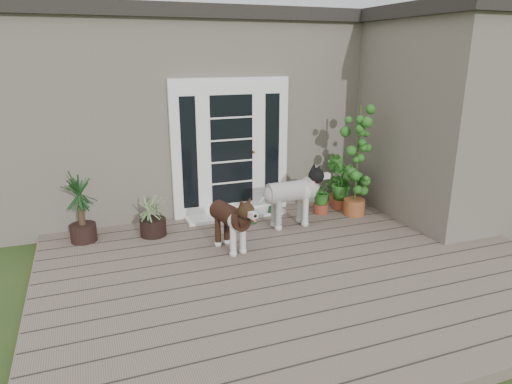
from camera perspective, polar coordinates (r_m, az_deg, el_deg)
name	(u,v)px	position (r m, az deg, el deg)	size (l,w,h in m)	color
deck	(302,271)	(5.71, 5.81, -9.80)	(6.20, 4.60, 0.12)	#6B5B4C
house_main	(209,110)	(9.15, -5.92, 10.18)	(7.40, 4.00, 3.10)	#665E54
roof_main	(206,21)	(9.11, -6.26, 20.54)	(7.60, 4.20, 0.20)	#2D2826
house_wing	(441,125)	(7.76, 22.12, 7.81)	(1.60, 2.40, 3.10)	#665E54
roof_wing	(454,12)	(7.71, 23.56, 19.97)	(1.80, 2.60, 0.20)	#2D2826
door_unit	(231,148)	(7.21, -3.14, 5.54)	(1.90, 0.14, 2.15)	white
door_step	(236,215)	(7.31, -2.54, -2.84)	(1.60, 0.40, 0.05)	white
brindle_dog	(230,225)	(5.99, -3.27, -4.11)	(0.36, 0.84, 0.70)	#371E14
white_dog	(290,201)	(6.79, 4.31, -1.10)	(0.41, 0.96, 0.80)	silver
spider_plant	(152,214)	(6.62, -12.84, -2.64)	(0.62, 0.62, 0.66)	#81925A
yucca	(81,208)	(6.65, -21.09, -1.88)	(0.67, 0.67, 0.97)	black
herb_a	(321,198)	(7.45, 8.13, -0.77)	(0.40, 0.40, 0.50)	#164E1A
herb_b	(338,186)	(7.96, 10.18, 0.74)	(0.42, 0.42, 0.62)	#17521B
herb_c	(341,190)	(7.72, 10.59, 0.23)	(0.40, 0.40, 0.63)	#185519
sapling	(357,160)	(7.30, 12.53, 3.94)	(0.53, 0.53, 1.81)	#1D4F16
clog_left	(249,218)	(7.06, -0.89, -3.33)	(0.16, 0.34, 0.10)	#163919
clog_right	(272,211)	(7.42, 1.95, -2.35)	(0.14, 0.31, 0.09)	#173A19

